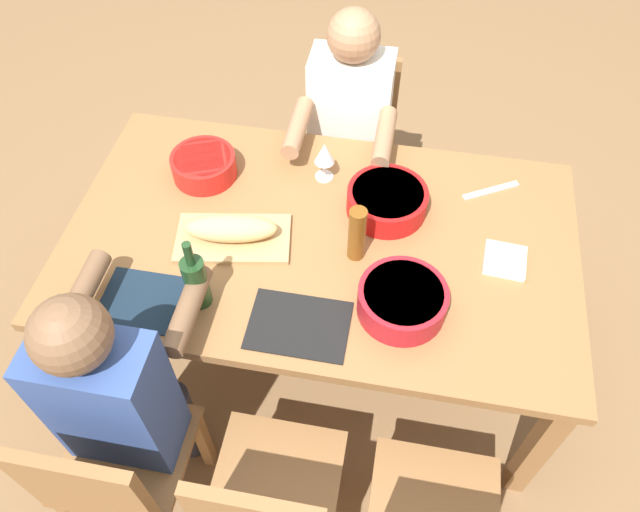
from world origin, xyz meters
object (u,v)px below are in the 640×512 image
Objects in this scene: diner_near_center at (348,125)px; bread_loaf at (231,228)px; chair_near_center at (352,135)px; serving_bowl_fruit at (387,200)px; chair_far_center at (269,504)px; dining_table at (320,250)px; chair_far_right at (114,475)px; serving_bowl_greens at (402,299)px; wine_bottle at (196,281)px; diner_far_right at (119,391)px; cutting_board at (233,239)px; napkin_stack at (505,261)px; serving_bowl_salad at (204,164)px; wine_glass at (324,155)px; beer_bottle at (357,234)px.

diner_near_center is 0.81m from bread_loaf.
serving_bowl_fruit is (-0.22, 0.69, 0.31)m from chair_near_center.
chair_far_center is 0.90m from bread_loaf.
chair_far_right reaches higher than dining_table.
wine_bottle is (0.65, 0.08, 0.05)m from serving_bowl_greens.
cutting_board is (-0.20, -0.60, 0.05)m from diner_far_right.
serving_bowl_greens is (-0.81, -0.42, 0.10)m from diner_far_right.
serving_bowl_fruit is at bearing -22.15° from napkin_stack.
serving_bowl_salad reaches higher than dining_table.
wine_glass reaches higher than cutting_board.
diner_near_center is 7.23× the size of wine_glass.
chair_far_center is 0.88m from cutting_board.
bread_loaf is at bearing 122.76° from serving_bowl_salad.
dining_table is at bearing 38.35° from serving_bowl_fruit.
diner_far_right is 0.40m from wine_bottle.
chair_far_right is 0.87m from bread_loaf.
serving_bowl_greens is 0.90× the size of bread_loaf.
dining_table is at bearing -120.17° from chair_far_right.
serving_bowl_fruit is 1.01× the size of wine_bottle.
serving_bowl_salad is 0.46m from wine_glass.
beer_bottle reaches higher than napkin_stack.
diner_near_center is 0.41m from wine_glass.
bread_loaf is (0.61, -0.18, 0.01)m from serving_bowl_greens.
cutting_board is at bearing 13.48° from dining_table.
bread_loaf is at bearing -69.20° from chair_far_center.
diner_near_center reaches higher than serving_bowl_fruit.
serving_bowl_salad is 1.75× the size of napkin_stack.
serving_bowl_salad is 0.59m from wine_bottle.
beer_bottle is (-0.63, -0.62, 0.15)m from diner_far_right.
diner_far_right is 1.62m from chair_near_center.
beer_bottle is (-0.63, 0.29, 0.06)m from serving_bowl_salad.
wine_bottle is at bearing 18.86° from napkin_stack.
chair_far_right is at bearing 68.29° from wine_glass.
napkin_stack is at bearing -175.86° from cutting_board.
dining_table is 1.51× the size of diner_near_center.
diner_far_right reaches higher than wine_bottle.
serving_bowl_salad is (-0.01, -1.09, 0.31)m from chair_far_right.
chair_near_center is 2.93× the size of wine_bottle.
chair_far_center is 0.75m from serving_bowl_greens.
beer_bottle is at bearing -178.11° from bread_loaf.
dining_table is 12.93× the size of napkin_stack.
serving_bowl_greens is at bearing 122.23° from wine_glass.
wine_glass is (0.04, -1.16, 0.37)m from chair_far_center.
cutting_board is at bearing 0.00° from bread_loaf.
chair_far_right reaches higher than serving_bowl_fruit.
chair_near_center is 6.07× the size of napkin_stack.
chair_far_center is 2.66× the size of bread_loaf.
diner_near_center is at bearing -79.48° from beer_bottle.
chair_far_right is 1.30m from wine_glass.
chair_near_center is 1.11m from napkin_stack.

